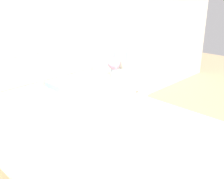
# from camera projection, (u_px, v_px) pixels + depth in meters

# --- Properties ---
(ground_plane) EXTENTS (12.00, 12.00, 0.00)m
(ground_plane) POSITION_uv_depth(u_px,v_px,m) (44.00, 142.00, 3.12)
(ground_plane) COLOR tan
(wall_back) EXTENTS (8.00, 0.06, 2.60)m
(wall_back) POSITION_uv_depth(u_px,v_px,m) (29.00, 30.00, 2.71)
(wall_back) COLOR silver
(wall_back) RESTS_ON ground_plane
(bed) EXTENTS (1.55, 2.15, 1.05)m
(bed) POSITION_uv_depth(u_px,v_px,m) (102.00, 152.00, 2.34)
(bed) COLOR tan
(bed) RESTS_ON ground_plane
(nightstand) EXTENTS (0.51, 0.49, 0.61)m
(nightstand) POSITION_uv_depth(u_px,v_px,m) (123.00, 98.00, 3.59)
(nightstand) COLOR white
(nightstand) RESTS_ON ground_plane
(table_lamp) EXTENTS (0.19, 0.19, 0.39)m
(table_lamp) POSITION_uv_depth(u_px,v_px,m) (121.00, 55.00, 3.51)
(table_lamp) COLOR white
(table_lamp) RESTS_ON nightstand
(flower_vase) EXTENTS (0.16, 0.16, 0.28)m
(flower_vase) POSITION_uv_depth(u_px,v_px,m) (114.00, 65.00, 3.36)
(flower_vase) COLOR silver
(flower_vase) RESTS_ON nightstand
(alarm_clock) EXTENTS (0.07, 0.04, 0.06)m
(alarm_clock) POSITION_uv_depth(u_px,v_px,m) (134.00, 75.00, 3.46)
(alarm_clock) COLOR beige
(alarm_clock) RESTS_ON nightstand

